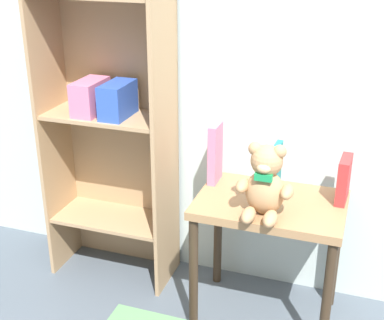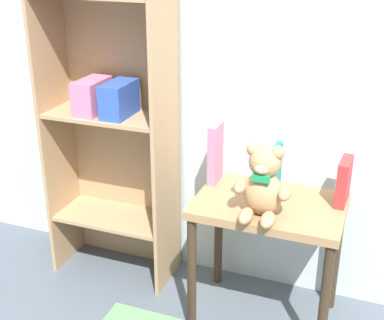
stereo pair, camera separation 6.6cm
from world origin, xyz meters
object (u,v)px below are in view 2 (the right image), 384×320
bookshelf_side (112,96)px  teddy_bear (263,184)px  display_table (269,222)px  book_standing_teal (276,170)px  book_standing_red (344,182)px  book_standing_pink (215,153)px

bookshelf_side → teddy_bear: (0.80, -0.27, -0.19)m
bookshelf_side → display_table: bookshelf_side is taller
display_table → book_standing_teal: bearing=90.0°
display_table → teddy_bear: size_ratio=2.08×
display_table → book_standing_red: size_ratio=3.23×
book_standing_teal → book_standing_red: 0.28m
book_standing_red → book_standing_pink: bearing=-178.1°
book_standing_pink → book_standing_red: 0.56m
bookshelf_side → book_standing_pink: bearing=-4.5°
teddy_bear → book_standing_pink: bearing=139.5°
book_standing_pink → display_table: bearing=-21.8°
book_standing_pink → teddy_bear: bearing=-40.7°
book_standing_red → teddy_bear: bearing=-139.0°
book_standing_pink → book_standing_red: bearing=-1.1°
bookshelf_side → teddy_bear: size_ratio=5.67×
display_table → book_standing_red: book_standing_red is taller
book_standing_teal → book_standing_red: size_ratio=1.17×
display_table → bookshelf_side: bearing=169.3°
teddy_bear → bookshelf_side: bearing=161.0°
teddy_bear → display_table: bearing=87.2°
teddy_bear → book_standing_red: size_ratio=1.55×
bookshelf_side → teddy_bear: 0.87m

